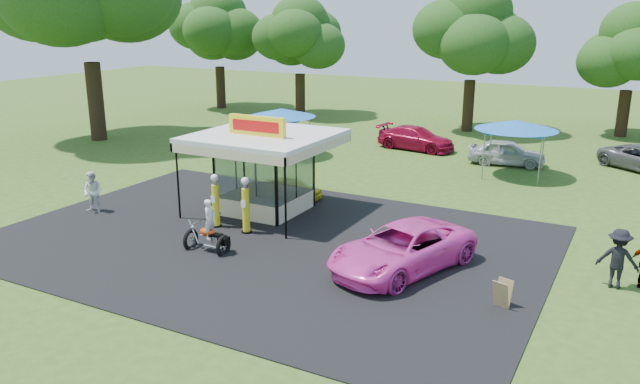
# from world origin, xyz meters

# --- Properties ---
(ground) EXTENTS (120.00, 120.00, 0.00)m
(ground) POSITION_xyz_m (0.00, 0.00, 0.00)
(ground) COLOR #335119
(ground) RESTS_ON ground
(asphalt_apron) EXTENTS (20.00, 14.00, 0.04)m
(asphalt_apron) POSITION_xyz_m (0.00, 2.00, 0.02)
(asphalt_apron) COLOR black
(asphalt_apron) RESTS_ON ground
(gas_station_kiosk) EXTENTS (5.40, 5.40, 4.18)m
(gas_station_kiosk) POSITION_xyz_m (-2.00, 4.99, 1.78)
(gas_station_kiosk) COLOR white
(gas_station_kiosk) RESTS_ON ground
(gas_pump_left) EXTENTS (0.41, 0.41, 2.17)m
(gas_pump_left) POSITION_xyz_m (-2.59, 2.34, 1.04)
(gas_pump_left) COLOR black
(gas_pump_left) RESTS_ON ground
(gas_pump_right) EXTENTS (0.42, 0.42, 2.23)m
(gas_pump_right) POSITION_xyz_m (-1.14, 2.32, 1.07)
(gas_pump_right) COLOR black
(gas_pump_right) RESTS_ON ground
(motorcycle) EXTENTS (1.71, 0.84, 2.03)m
(motorcycle) POSITION_xyz_m (-1.18, 0.09, 0.79)
(motorcycle) COLOR black
(motorcycle) RESTS_ON ground
(spare_tires) EXTENTS (0.88, 0.61, 0.72)m
(spare_tires) POSITION_xyz_m (-3.52, 3.64, 0.35)
(spare_tires) COLOR black
(spare_tires) RESTS_ON ground
(a_frame_sign) EXTENTS (0.51, 0.54, 0.84)m
(a_frame_sign) POSITION_xyz_m (8.94, 0.58, 0.43)
(a_frame_sign) COLOR #593819
(a_frame_sign) RESTS_ON ground
(kiosk_car) EXTENTS (2.82, 1.13, 0.96)m
(kiosk_car) POSITION_xyz_m (-2.00, 7.20, 0.48)
(kiosk_car) COLOR yellow
(kiosk_car) RESTS_ON ground
(pink_sedan) EXTENTS (4.20, 6.00, 1.52)m
(pink_sedan) POSITION_xyz_m (5.40, 1.79, 0.76)
(pink_sedan) COLOR #F843BA
(pink_sedan) RESTS_ON ground
(spectator_west) EXTENTS (0.97, 0.81, 1.79)m
(spectator_west) POSITION_xyz_m (-8.34, 1.41, 0.89)
(spectator_west) COLOR white
(spectator_west) RESTS_ON ground
(spectator_east_a) EXTENTS (1.26, 0.75, 1.90)m
(spectator_east_a) POSITION_xyz_m (11.71, 3.66, 0.95)
(spectator_east_a) COLOR black
(spectator_east_a) RESTS_ON ground
(bg_car_a) EXTENTS (4.45, 1.81, 1.43)m
(bg_car_a) POSITION_xyz_m (-10.01, 17.66, 0.72)
(bg_car_a) COLOR silver
(bg_car_a) RESTS_ON ground
(bg_car_b) EXTENTS (5.12, 2.66, 1.42)m
(bg_car_b) POSITION_xyz_m (-0.66, 19.96, 0.71)
(bg_car_b) COLOR maroon
(bg_car_b) RESTS_ON ground
(bg_car_c) EXTENTS (4.28, 2.11, 1.41)m
(bg_car_c) POSITION_xyz_m (5.19, 18.47, 0.70)
(bg_car_c) COLOR #B3B4B8
(bg_car_c) RESTS_ON ground
(tent_west) EXTENTS (4.02, 4.02, 2.81)m
(tent_west) POSITION_xyz_m (-7.07, 14.57, 2.54)
(tent_west) COLOR gray
(tent_west) RESTS_ON ground
(tent_east) EXTENTS (4.18, 4.18, 2.92)m
(tent_east) POSITION_xyz_m (6.00, 16.17, 2.65)
(tent_east) COLOR gray
(tent_east) RESTS_ON ground
(oak_far_a) EXTENTS (8.53, 8.53, 10.12)m
(oak_far_a) POSITION_xyz_m (-21.98, 28.47, 6.44)
(oak_far_a) COLOR black
(oak_far_a) RESTS_ON ground
(oak_far_b) EXTENTS (7.83, 7.83, 9.34)m
(oak_far_b) POSITION_xyz_m (-13.73, 28.28, 5.96)
(oak_far_b) COLOR black
(oak_far_b) RESTS_ON ground
(oak_far_c) EXTENTS (8.67, 8.67, 10.22)m
(oak_far_c) POSITION_xyz_m (0.41, 27.71, 6.49)
(oak_far_c) COLOR black
(oak_far_c) RESTS_ON ground
(oak_far_d) EXTENTS (7.32, 7.32, 8.71)m
(oak_far_d) POSITION_xyz_m (10.27, 30.75, 5.55)
(oak_far_d) COLOR black
(oak_far_d) RESTS_ON ground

